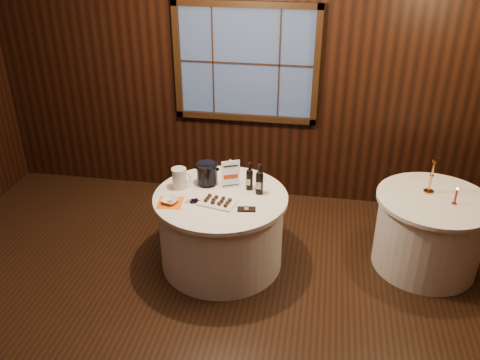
% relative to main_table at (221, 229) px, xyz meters
% --- Properties ---
extents(ground, '(6.00, 6.00, 0.00)m').
position_rel_main_table_xyz_m(ground, '(0.00, -1.00, -0.39)').
color(ground, black).
rests_on(ground, ground).
extents(back_wall, '(6.00, 0.10, 3.00)m').
position_rel_main_table_xyz_m(back_wall, '(0.00, 1.48, 1.16)').
color(back_wall, black).
rests_on(back_wall, ground).
extents(main_table, '(1.28, 1.28, 0.77)m').
position_rel_main_table_xyz_m(main_table, '(0.00, 0.00, 0.00)').
color(main_table, white).
rests_on(main_table, ground).
extents(side_table, '(1.08, 1.08, 0.77)m').
position_rel_main_table_xyz_m(side_table, '(2.00, 0.30, 0.00)').
color(side_table, white).
rests_on(side_table, ground).
extents(sign_stand, '(0.17, 0.14, 0.29)m').
position_rel_main_table_xyz_m(sign_stand, '(0.06, 0.20, 0.48)').
color(sign_stand, silver).
rests_on(sign_stand, main_table).
extents(port_bottle_left, '(0.07, 0.08, 0.28)m').
position_rel_main_table_xyz_m(port_bottle_left, '(0.25, 0.18, 0.50)').
color(port_bottle_left, black).
rests_on(port_bottle_left, main_table).
extents(port_bottle_right, '(0.07, 0.08, 0.31)m').
position_rel_main_table_xyz_m(port_bottle_right, '(0.35, 0.11, 0.52)').
color(port_bottle_right, black).
rests_on(port_bottle_right, main_table).
extents(ice_bucket, '(0.21, 0.21, 0.22)m').
position_rel_main_table_xyz_m(ice_bucket, '(-0.17, 0.20, 0.50)').
color(ice_bucket, black).
rests_on(ice_bucket, main_table).
extents(chocolate_plate, '(0.38, 0.29, 0.05)m').
position_rel_main_table_xyz_m(chocolate_plate, '(0.00, -0.15, 0.40)').
color(chocolate_plate, white).
rests_on(chocolate_plate, main_table).
extents(chocolate_box, '(0.17, 0.11, 0.01)m').
position_rel_main_table_xyz_m(chocolate_box, '(0.28, -0.21, 0.39)').
color(chocolate_box, black).
rests_on(chocolate_box, main_table).
extents(grape_bunch, '(0.16, 0.09, 0.04)m').
position_rel_main_table_xyz_m(grape_bunch, '(-0.21, -0.17, 0.40)').
color(grape_bunch, black).
rests_on(grape_bunch, main_table).
extents(glass_pitcher, '(0.19, 0.14, 0.21)m').
position_rel_main_table_xyz_m(glass_pitcher, '(-0.42, 0.09, 0.49)').
color(glass_pitcher, silver).
rests_on(glass_pitcher, main_table).
extents(orange_napkin, '(0.25, 0.25, 0.00)m').
position_rel_main_table_xyz_m(orange_napkin, '(-0.43, -0.21, 0.38)').
color(orange_napkin, orange).
rests_on(orange_napkin, main_table).
extents(cracker_bowl, '(0.19, 0.19, 0.04)m').
position_rel_main_table_xyz_m(cracker_bowl, '(-0.43, -0.21, 0.41)').
color(cracker_bowl, white).
rests_on(cracker_bowl, orange_napkin).
extents(brass_candlestick, '(0.10, 0.10, 0.35)m').
position_rel_main_table_xyz_m(brass_candlestick, '(1.95, 0.40, 0.51)').
color(brass_candlestick, '#CA8A3F').
rests_on(brass_candlestick, side_table).
extents(red_candle, '(0.05, 0.05, 0.17)m').
position_rel_main_table_xyz_m(red_candle, '(2.15, 0.21, 0.45)').
color(red_candle, '#CA8A3F').
rests_on(red_candle, side_table).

